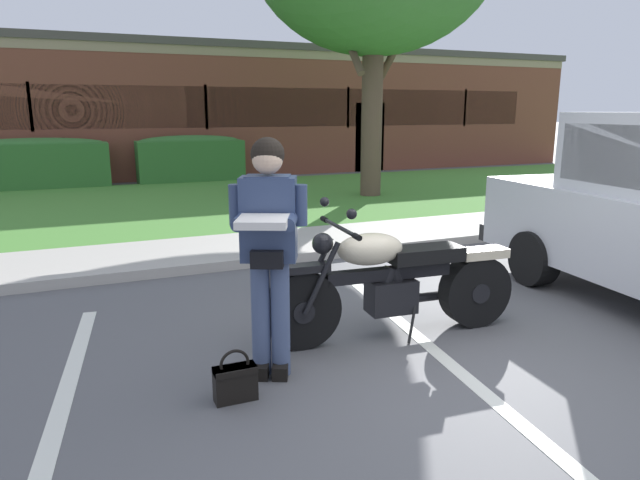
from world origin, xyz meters
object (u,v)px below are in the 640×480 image
object	(u,v)px
motorcycle	(403,281)
handbag	(235,380)
brick_building	(177,110)
hedge_left	(37,163)
hedge_center_left	(191,158)
rider_person	(269,240)

from	to	relation	value
motorcycle	handbag	size ratio (longest dim) A/B	6.23
brick_building	hedge_left	bearing A→B (deg)	-128.62
hedge_center_left	brick_building	bearing A→B (deg)	83.48
handbag	hedge_left	distance (m)	11.96
rider_person	brick_building	bearing A→B (deg)	82.50
motorcycle	brick_building	distance (m)	16.73
motorcycle	hedge_center_left	distance (m)	11.29
hedge_center_left	rider_person	bearing A→B (deg)	-97.94
handbag	hedge_center_left	xyz separation A→B (m)	(1.95, 11.83, 0.51)
motorcycle	hedge_center_left	size ratio (longest dim) A/B	0.82
hedge_center_left	hedge_left	bearing A→B (deg)	-180.00
motorcycle	rider_person	bearing A→B (deg)	-167.39
motorcycle	brick_building	bearing A→B (deg)	86.70
motorcycle	hedge_center_left	world-z (taller)	hedge_center_left
motorcycle	rider_person	size ratio (longest dim) A/B	1.32
brick_building	handbag	bearing A→B (deg)	-98.48
motorcycle	hedge_center_left	bearing A→B (deg)	88.23
motorcycle	hedge_left	distance (m)	11.76
handbag	brick_building	bearing A→B (deg)	81.52
brick_building	motorcycle	bearing A→B (deg)	-93.30
hedge_center_left	motorcycle	bearing A→B (deg)	-91.77
rider_person	hedge_center_left	distance (m)	11.69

